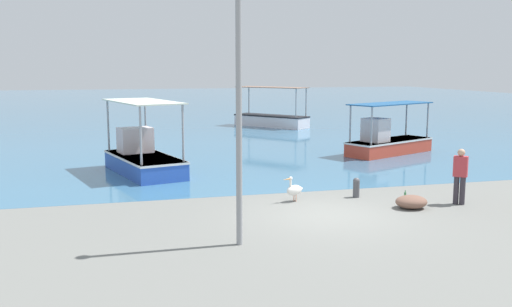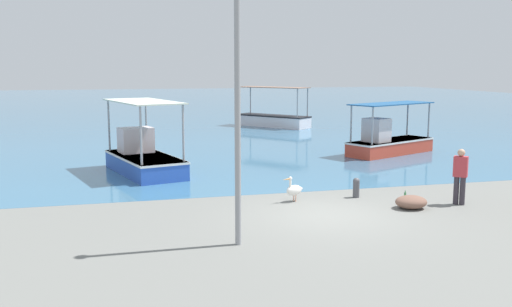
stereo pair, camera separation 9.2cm
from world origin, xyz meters
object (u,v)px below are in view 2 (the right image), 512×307
object	(u,v)px
fisherman_standing	(460,175)
glass_bottle	(405,196)
lamp_post	(237,92)
mooring_bollard	(356,187)
fishing_boat_center	(388,141)
fishing_boat_near_right	(143,157)
fishing_boat_far_right	(273,118)
pelican	(294,190)
net_pile	(411,202)

from	to	relation	value
fisherman_standing	glass_bottle	bearing A→B (deg)	138.49
lamp_post	mooring_bollard	bearing A→B (deg)	39.10
mooring_bollard	glass_bottle	xyz separation A→B (m)	(1.41, -0.57, -0.23)
fisherman_standing	glass_bottle	world-z (taller)	fisherman_standing
lamp_post	fishing_boat_center	bearing A→B (deg)	50.00
fishing_boat_near_right	mooring_bollard	distance (m)	8.68
mooring_bollard	fisherman_standing	bearing A→B (deg)	-32.10
mooring_bollard	glass_bottle	distance (m)	1.54
mooring_bollard	fisherman_standing	distance (m)	3.13
fishing_boat_far_right	pelican	distance (m)	22.09
fishing_boat_center	pelican	bearing A→B (deg)	-132.24
fishing_boat_center	net_pile	size ratio (longest dim) A/B	5.27
fisherman_standing	fishing_boat_far_right	bearing A→B (deg)	88.16
fishing_boat_far_right	fishing_boat_center	xyz separation A→B (m)	(1.86, -13.37, 0.05)
lamp_post	fisherman_standing	distance (m)	8.04
fishing_boat_near_right	fishing_boat_far_right	xyz separation A→B (m)	(9.63, 15.38, -0.07)
mooring_bollard	net_pile	bearing A→B (deg)	-60.57
fishing_boat_near_right	fishing_boat_center	bearing A→B (deg)	9.88
lamp_post	glass_bottle	bearing A→B (deg)	27.94
pelican	glass_bottle	xyz separation A→B (m)	(3.49, -0.52, -0.27)
fishing_boat_center	net_pile	distance (m)	10.59
lamp_post	net_pile	world-z (taller)	lamp_post
fishing_boat_near_right	mooring_bollard	size ratio (longest dim) A/B	7.75
fishing_boat_near_right	net_pile	bearing A→B (deg)	-46.68
fishing_boat_near_right	glass_bottle	bearing A→B (deg)	-40.41
fishing_boat_center	net_pile	xyz separation A→B (m)	(-4.24, -9.70, -0.42)
fishing_boat_far_right	fishing_boat_center	size ratio (longest dim) A/B	1.03
fishing_boat_near_right	net_pile	distance (m)	10.59
mooring_bollard	fishing_boat_far_right	bearing A→B (deg)	81.10
lamp_post	pelican	bearing A→B (deg)	55.36
pelican	mooring_bollard	bearing A→B (deg)	1.48
fisherman_standing	glass_bottle	xyz separation A→B (m)	(-1.20, 1.06, -0.80)
pelican	net_pile	size ratio (longest dim) A/B	0.85
pelican	glass_bottle	world-z (taller)	pelican
fishing_boat_far_right	pelican	xyz separation A→B (m)	(-5.43, -21.41, -0.19)
lamp_post	net_pile	size ratio (longest dim) A/B	6.73
pelican	lamp_post	xyz separation A→B (m)	(-2.59, -3.74, 3.17)
glass_bottle	pelican	bearing A→B (deg)	171.55
glass_bottle	lamp_post	bearing A→B (deg)	-152.06
fishing_boat_far_right	glass_bottle	bearing A→B (deg)	-95.05
pelican	net_pile	distance (m)	3.48
fishing_boat_far_right	fishing_boat_near_right	bearing A→B (deg)	-122.07
fishing_boat_far_right	glass_bottle	xyz separation A→B (m)	(-1.94, -21.93, -0.46)
fishing_boat_near_right	fishing_boat_far_right	bearing A→B (deg)	57.93
fishing_boat_near_right	glass_bottle	world-z (taller)	fishing_boat_near_right
fishing_boat_center	fishing_boat_near_right	bearing A→B (deg)	-170.12
fishing_boat_far_right	pelican	bearing A→B (deg)	-104.24
fishing_boat_center	lamp_post	bearing A→B (deg)	-130.00
glass_bottle	mooring_bollard	bearing A→B (deg)	157.84
fishing_boat_far_right	pelican	world-z (taller)	fishing_boat_far_right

